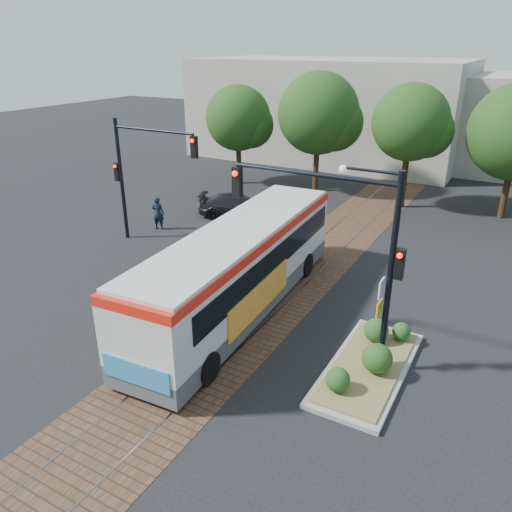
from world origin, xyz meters
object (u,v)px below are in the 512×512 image
object	(u,v)px
parked_car	(238,206)
signal_pole_left	(137,166)
traffic_island	(370,360)
officer	(158,213)
city_bus	(240,265)
signal_pole_main	(351,237)

from	to	relation	value
parked_car	signal_pole_left	bearing A→B (deg)	139.22
traffic_island	parked_car	bearing A→B (deg)	136.47
signal_pole_left	officer	size ratio (longest dim) A/B	3.38
traffic_island	officer	xyz separation A→B (m)	(-13.69, 6.67, 0.56)
city_bus	signal_pole_main	size ratio (longest dim) A/B	2.04
city_bus	traffic_island	xyz separation A→B (m)	(5.41, -1.35, -1.47)
city_bus	officer	bearing A→B (deg)	144.03
city_bus	traffic_island	bearing A→B (deg)	-17.31
traffic_island	officer	bearing A→B (deg)	154.02
officer	signal_pole_main	bearing A→B (deg)	134.64
officer	parked_car	size ratio (longest dim) A/B	0.40
signal_pole_main	parked_car	world-z (taller)	signal_pole_main
officer	signal_pole_left	bearing A→B (deg)	87.85
parked_car	officer	bearing A→B (deg)	125.35
traffic_island	parked_car	world-z (taller)	parked_car
traffic_island	signal_pole_main	size ratio (longest dim) A/B	0.87
signal_pole_main	city_bus	bearing A→B (deg)	164.16
officer	traffic_island	bearing A→B (deg)	135.99
signal_pole_main	parked_car	distance (m)	14.88
officer	parked_car	xyz separation A→B (m)	(2.67, 3.80, -0.24)
signal_pole_main	parked_car	size ratio (longest dim) A/B	1.34
city_bus	officer	size ratio (longest dim) A/B	6.89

